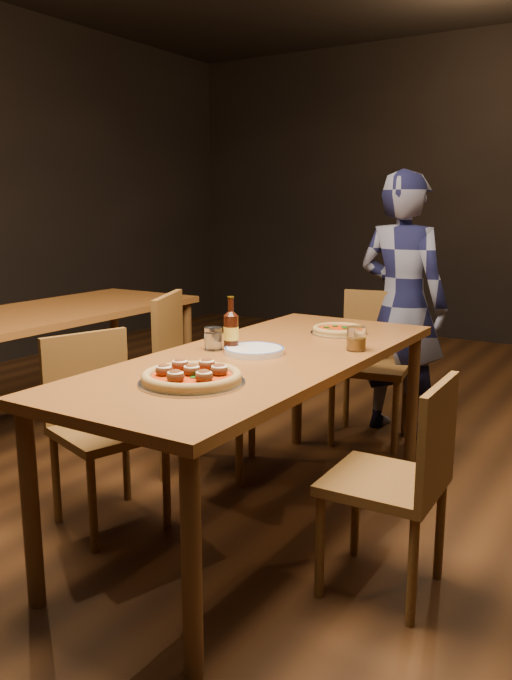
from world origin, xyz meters
The scene contains 15 objects.
ground centered at (0.00, 0.00, 0.00)m, with size 9.00×9.00×0.00m, color black.
room_shell centered at (0.00, 0.00, 1.86)m, with size 9.00×9.00×9.00m.
table_main centered at (0.00, 0.00, 0.68)m, with size 0.80×2.00×0.75m.
table_left centered at (-1.70, 0.30, 0.68)m, with size 0.80×2.00×0.75m.
chair_main_nw centered at (-0.54, -0.36, 0.43)m, with size 0.40×0.40×0.86m, color #5B2F18, non-canonical shape.
chair_main_sw centered at (-0.54, 0.36, 0.48)m, with size 0.45×0.45×0.96m, color #5B2F18, non-canonical shape.
chair_main_e centered at (0.63, -0.21, 0.41)m, with size 0.39×0.39×0.83m, color #5B2F18, non-canonical shape.
chair_end centered at (0.00, 1.21, 0.45)m, with size 0.42×0.42×0.90m, color #5B2F18, non-canonical shape.
pizza_meatball centered at (0.03, -0.52, 0.78)m, with size 0.37×0.37×0.07m.
pizza_margherita centered at (0.07, 0.59, 0.77)m, with size 0.27×0.27×0.04m.
plate_stack centered at (-0.04, 0.00, 0.76)m, with size 0.25×0.25×0.02m, color white.
beer_bottle centered at (-0.15, -0.01, 0.83)m, with size 0.06×0.06×0.23m.
water_glass centered at (-0.23, -0.03, 0.80)m, with size 0.08×0.08×0.10m, color white.
amber_glass centered at (0.30, 0.28, 0.80)m, with size 0.08×0.08×0.10m, color #925510.
diner centered at (0.08, 1.45, 0.78)m, with size 0.57×0.37×1.56m, color black.
Camera 1 is at (1.40, -2.29, 1.36)m, focal length 35.00 mm.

